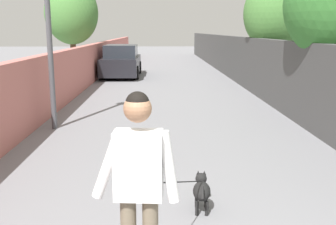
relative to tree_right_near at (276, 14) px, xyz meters
The scene contains 8 objects.
ground_plane 5.01m from the tree_right_near, 76.04° to the left, with size 80.00×80.00×0.00m, color gray.
wall_left 7.61m from the tree_right_near, 97.83° to the left, with size 48.00×0.30×1.63m, color #CC726B.
fence_right 2.23m from the tree_right_near, 142.25° to the left, with size 48.00×0.30×1.96m, color #4C4C4C.
tree_right_near is the anchor object (origin of this frame).
tree_left_far 10.58m from the tree_right_near, 55.44° to the left, with size 2.69×2.69×4.68m.
person_skateboarder 12.76m from the tree_right_near, 159.36° to the left, with size 0.25×0.71×1.71m.
dog 11.10m from the tree_right_near, 159.63° to the left, with size 2.00×0.82×1.06m.
car_near 8.04m from the tree_right_near, 52.08° to the left, with size 4.33×1.80×1.54m.
Camera 1 is at (-1.80, 0.27, 2.25)m, focal length 42.37 mm.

